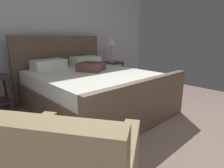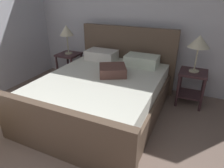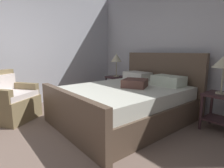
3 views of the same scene
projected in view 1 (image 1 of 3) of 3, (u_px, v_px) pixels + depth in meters
wall_back at (65, 28)px, 3.96m from camera, size 4.95×0.12×2.77m
bed at (90, 88)px, 3.11m from camera, size 1.87×2.27×1.22m
nightstand_right at (112, 70)px, 4.50m from camera, size 0.44×0.44×0.60m
table_lamp_right at (112, 42)px, 4.33m from camera, size 0.33×0.33×0.59m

